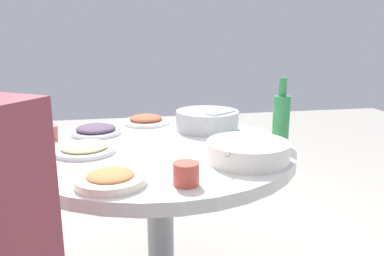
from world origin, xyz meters
TOP-DOWN VIEW (x-y plane):
  - round_dining_table at (0.00, 0.00)m, footprint 1.10×1.10m
  - rice_bowl at (0.23, -0.26)m, footprint 0.30×0.30m
  - soup_bowl at (-0.25, -0.29)m, footprint 0.30×0.30m
  - dish_stirfry at (0.42, 0.02)m, footprint 0.24×0.24m
  - dish_eggplant at (0.25, 0.26)m, footprint 0.23×0.23m
  - dish_noodles at (-0.04, 0.29)m, footprint 0.24×0.24m
  - dish_tofu_braise at (-0.39, 0.19)m, footprint 0.22×0.22m
  - green_bottle at (-0.10, -0.49)m, footprint 0.07×0.07m
  - tea_cup_near at (0.46, -0.19)m, footprint 0.07×0.07m
  - tea_cup_far at (-0.43, -0.04)m, footprint 0.08×0.08m
  - tea_cup_side at (0.18, 0.45)m, footprint 0.06×0.06m

SIDE VIEW (x-z plane):
  - round_dining_table at x=0.00m, z-range 0.26..0.98m
  - dish_noodles at x=-0.04m, z-range 0.72..0.76m
  - dish_tofu_braise at x=-0.39m, z-range 0.72..0.76m
  - dish_stirfry at x=0.42m, z-range 0.72..0.76m
  - dish_eggplant at x=0.25m, z-range 0.72..0.76m
  - tea_cup_near at x=0.46m, z-range 0.72..0.78m
  - tea_cup_side at x=0.18m, z-range 0.72..0.79m
  - soup_bowl at x=-0.25m, z-range 0.72..0.79m
  - tea_cup_far at x=-0.43m, z-range 0.72..0.79m
  - rice_bowl at x=0.23m, z-range 0.72..0.82m
  - green_bottle at x=-0.10m, z-range 0.70..0.98m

